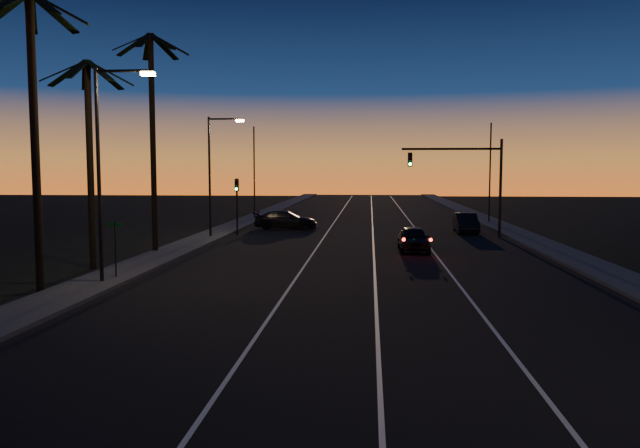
# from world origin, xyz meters

# --- Properties ---
(road) EXTENTS (20.00, 170.00, 0.01)m
(road) POSITION_xyz_m (0.00, 30.00, 0.01)
(road) COLOR black
(road) RESTS_ON ground
(sidewalk_left) EXTENTS (2.40, 170.00, 0.16)m
(sidewalk_left) POSITION_xyz_m (-11.20, 30.00, 0.08)
(sidewalk_left) COLOR #3A3A37
(sidewalk_left) RESTS_ON ground
(sidewalk_right) EXTENTS (2.40, 170.00, 0.16)m
(sidewalk_right) POSITION_xyz_m (11.20, 30.00, 0.08)
(sidewalk_right) COLOR #3A3A37
(sidewalk_right) RESTS_ON ground
(lane_stripe_left) EXTENTS (0.12, 160.00, 0.01)m
(lane_stripe_left) POSITION_xyz_m (-3.00, 30.00, 0.02)
(lane_stripe_left) COLOR silver
(lane_stripe_left) RESTS_ON road
(lane_stripe_mid) EXTENTS (0.12, 160.00, 0.01)m
(lane_stripe_mid) POSITION_xyz_m (0.50, 30.00, 0.02)
(lane_stripe_mid) COLOR silver
(lane_stripe_mid) RESTS_ON road
(lane_stripe_right) EXTENTS (0.12, 160.00, 0.01)m
(lane_stripe_right) POSITION_xyz_m (4.00, 30.00, 0.02)
(lane_stripe_right) COLOR silver
(lane_stripe_right) RESTS_ON road
(palm_near) EXTENTS (4.25, 4.16, 11.53)m
(palm_near) POSITION_xyz_m (-12.60, 18.00, 7.07)
(palm_near) COLOR black
(palm_near) RESTS_ON ground
(palm_mid) EXTENTS (4.25, 4.16, 10.03)m
(palm_mid) POSITION_xyz_m (-13.20, 24.00, 6.25)
(palm_mid) COLOR black
(palm_mid) RESTS_ON ground
(palm_far) EXTENTS (4.25, 4.16, 12.53)m
(palm_far) POSITION_xyz_m (-12.20, 30.00, 7.61)
(palm_far) COLOR black
(palm_far) RESTS_ON ground
(streetlight_left_near) EXTENTS (2.55, 0.26, 9.00)m
(streetlight_left_near) POSITION_xyz_m (-10.70, 20.00, 5.32)
(streetlight_left_near) COLOR black
(streetlight_left_near) RESTS_ON ground
(streetlight_left_far) EXTENTS (2.55, 0.26, 8.50)m
(streetlight_left_far) POSITION_xyz_m (-10.69, 38.00, 5.06)
(streetlight_left_far) COLOR black
(streetlight_left_far) RESTS_ON ground
(street_sign) EXTENTS (0.70, 0.06, 2.60)m
(street_sign) POSITION_xyz_m (-10.80, 21.00, 1.66)
(street_sign) COLOR black
(street_sign) RESTS_ON ground
(signal_mast) EXTENTS (7.10, 0.41, 7.00)m
(signal_mast) POSITION_xyz_m (7.14, 39.99, 4.78)
(signal_mast) COLOR black
(signal_mast) RESTS_ON ground
(signal_post) EXTENTS (0.28, 0.37, 4.20)m
(signal_post) POSITION_xyz_m (-9.50, 39.98, 2.89)
(signal_post) COLOR black
(signal_post) RESTS_ON ground
(far_pole_left) EXTENTS (0.14, 0.14, 9.00)m
(far_pole_left) POSITION_xyz_m (-11.00, 55.00, 4.50)
(far_pole_left) COLOR black
(far_pole_left) RESTS_ON ground
(far_pole_right) EXTENTS (0.14, 0.14, 9.00)m
(far_pole_right) POSITION_xyz_m (11.00, 52.00, 4.50)
(far_pole_right) COLOR black
(far_pole_right) RESTS_ON ground
(lead_car) EXTENTS (1.79, 4.85, 1.47)m
(lead_car) POSITION_xyz_m (2.84, 31.83, 0.75)
(lead_car) COLOR black
(lead_car) RESTS_ON road
(right_car) EXTENTS (1.70, 4.60, 1.50)m
(right_car) POSITION_xyz_m (7.59, 43.09, 0.76)
(right_car) COLOR black
(right_car) RESTS_ON road
(cross_car) EXTENTS (5.20, 2.27, 1.49)m
(cross_car) POSITION_xyz_m (-6.58, 44.95, 0.76)
(cross_car) COLOR black
(cross_car) RESTS_ON road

